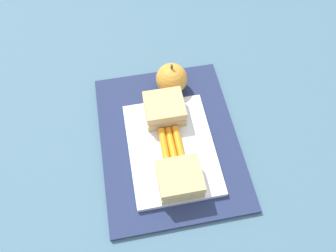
{
  "coord_description": "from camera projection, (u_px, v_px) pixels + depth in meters",
  "views": [
    {
      "loc": [
        -0.32,
        0.06,
        0.62
      ],
      "look_at": [
        0.01,
        0.0,
        0.04
      ],
      "focal_mm": 35.89,
      "sensor_mm": 36.0,
      "label": 1
    }
  ],
  "objects": [
    {
      "name": "apple",
      "position": [
        172.0,
        79.0,
        0.73
      ],
      "size": [
        0.07,
        0.07,
        0.08
      ],
      "color": "gold",
      "rests_on": "lunchbag_mat"
    },
    {
      "name": "sandwich_half_right",
      "position": [
        164.0,
        109.0,
        0.69
      ],
      "size": [
        0.07,
        0.08,
        0.04
      ],
      "color": "tan",
      "rests_on": "food_tray"
    },
    {
      "name": "food_tray",
      "position": [
        171.0,
        148.0,
        0.68
      ],
      "size": [
        0.23,
        0.17,
        0.01
      ],
      "primitive_type": "cube",
      "color": "white",
      "rests_on": "lunchbag_mat"
    },
    {
      "name": "lunchbag_mat",
      "position": [
        169.0,
        140.0,
        0.7
      ],
      "size": [
        0.36,
        0.28,
        0.01
      ],
      "primitive_type": "cube",
      "color": "navy",
      "rests_on": "ground_plane"
    },
    {
      "name": "sandwich_half_left",
      "position": [
        180.0,
        179.0,
        0.61
      ],
      "size": [
        0.07,
        0.08,
        0.04
      ],
      "color": "tan",
      "rests_on": "food_tray"
    },
    {
      "name": "ground_plane",
      "position": [
        169.0,
        141.0,
        0.7
      ],
      "size": [
        2.4,
        2.4,
        0.0
      ],
      "primitive_type": "plane",
      "color": "#42667A"
    },
    {
      "name": "carrot_sticks_bundle",
      "position": [
        171.0,
        145.0,
        0.67
      ],
      "size": [
        0.08,
        0.04,
        0.02
      ],
      "color": "orange",
      "rests_on": "food_tray"
    }
  ]
}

